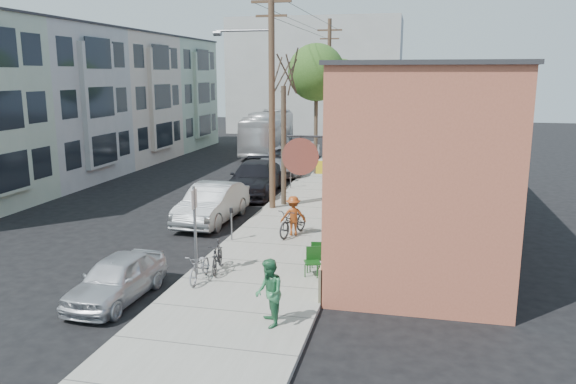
% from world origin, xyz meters
% --- Properties ---
extents(ground, '(120.00, 120.00, 0.00)m').
position_xyz_m(ground, '(0.00, 0.00, 0.00)').
color(ground, black).
extents(sidewalk, '(4.50, 58.00, 0.15)m').
position_xyz_m(sidewalk, '(4.25, 11.00, 0.07)').
color(sidewalk, gray).
rests_on(sidewalk, ground).
extents(cafe_building, '(6.60, 20.20, 6.61)m').
position_xyz_m(cafe_building, '(8.99, 4.99, 3.30)').
color(cafe_building, '#AF5A41').
rests_on(cafe_building, ground).
extents(apartment_row, '(6.30, 32.00, 9.00)m').
position_xyz_m(apartment_row, '(-11.85, 14.00, 4.50)').
color(apartment_row, '#A0B296').
rests_on(apartment_row, ground).
extents(end_cap_building, '(18.00, 8.00, 12.00)m').
position_xyz_m(end_cap_building, '(-2.00, 42.00, 6.00)').
color(end_cap_building, '#A6A7A2').
rests_on(end_cap_building, ground).
extents(sign_post, '(0.07, 0.45, 2.80)m').
position_xyz_m(sign_post, '(2.35, -3.62, 1.83)').
color(sign_post, slate).
rests_on(sign_post, sidewalk).
extents(parking_meter_near, '(0.14, 0.14, 1.24)m').
position_xyz_m(parking_meter_near, '(2.25, 0.14, 0.98)').
color(parking_meter_near, slate).
rests_on(parking_meter_near, sidewalk).
extents(parking_meter_far, '(0.14, 0.14, 1.24)m').
position_xyz_m(parking_meter_far, '(2.25, 10.31, 0.98)').
color(parking_meter_far, slate).
rests_on(parking_meter_far, sidewalk).
extents(utility_pole_near, '(3.57, 0.28, 10.00)m').
position_xyz_m(utility_pole_near, '(2.39, 5.53, 5.41)').
color(utility_pole_near, '#503A28').
rests_on(utility_pole_near, sidewalk).
extents(utility_pole_far, '(1.80, 0.28, 10.00)m').
position_xyz_m(utility_pole_far, '(2.45, 22.36, 5.34)').
color(utility_pole_far, '#503A28').
rests_on(utility_pole_far, sidewalk).
extents(tree_bare, '(0.24, 0.24, 5.58)m').
position_xyz_m(tree_bare, '(2.80, 6.34, 2.94)').
color(tree_bare, '#44392C').
rests_on(tree_bare, sidewalk).
extents(tree_leafy_mid, '(3.46, 3.46, 7.94)m').
position_xyz_m(tree_leafy_mid, '(2.80, 15.02, 6.33)').
color(tree_leafy_mid, '#44392C').
rests_on(tree_leafy_mid, sidewalk).
extents(tree_leafy_far, '(3.77, 3.77, 7.31)m').
position_xyz_m(tree_leafy_far, '(2.80, 25.94, 5.56)').
color(tree_leafy_far, '#44392C').
rests_on(tree_leafy_far, sidewalk).
extents(patio_chair_a, '(0.64, 0.64, 0.88)m').
position_xyz_m(patio_chair_a, '(5.89, -2.93, 0.59)').
color(patio_chair_a, '#114013').
rests_on(patio_chair_a, sidewalk).
extents(patio_chair_b, '(0.57, 0.57, 0.88)m').
position_xyz_m(patio_chair_b, '(5.95, -2.45, 0.59)').
color(patio_chair_b, '#114013').
rests_on(patio_chair_b, sidewalk).
extents(patron_grey, '(0.55, 0.76, 1.94)m').
position_xyz_m(patron_grey, '(5.79, 1.36, 1.12)').
color(patron_grey, gray).
rests_on(patron_grey, sidewalk).
extents(patron_green, '(0.93, 1.02, 1.70)m').
position_xyz_m(patron_green, '(5.47, -6.61, 1.00)').
color(patron_green, '#2E7446').
rests_on(patron_green, sidewalk).
extents(cyclist, '(1.13, 0.86, 1.54)m').
position_xyz_m(cyclist, '(4.36, 1.31, 0.92)').
color(cyclist, '#8C3B14').
rests_on(cyclist, sidewalk).
extents(cyclist_bike, '(1.24, 2.12, 1.05)m').
position_xyz_m(cyclist_bike, '(4.36, 1.31, 0.68)').
color(cyclist_bike, black).
rests_on(cyclist_bike, sidewalk).
extents(parked_bike_a, '(0.70, 1.64, 0.95)m').
position_xyz_m(parked_bike_a, '(2.88, -3.18, 0.63)').
color(parked_bike_a, black).
rests_on(parked_bike_a, sidewalk).
extents(parked_bike_b, '(0.61, 1.63, 0.85)m').
position_xyz_m(parked_bike_b, '(2.64, -4.06, 0.57)').
color(parked_bike_b, gray).
rests_on(parked_bike_b, sidewalk).
extents(car_0, '(1.64, 3.83, 1.29)m').
position_xyz_m(car_0, '(0.80, -5.68, 0.64)').
color(car_0, silver).
rests_on(car_0, ground).
extents(car_1, '(1.91, 5.05, 1.65)m').
position_xyz_m(car_1, '(0.43, 2.98, 0.82)').
color(car_1, '#999DA0').
rests_on(car_1, ground).
extents(car_2, '(2.80, 6.03, 1.71)m').
position_xyz_m(car_2, '(0.64, 8.91, 0.85)').
color(car_2, black).
rests_on(car_2, ground).
extents(car_3, '(2.92, 6.15, 1.69)m').
position_xyz_m(car_3, '(0.80, 15.40, 0.85)').
color(car_3, '#9A9BA2').
rests_on(car_3, ground).
extents(car_4, '(1.82, 4.26, 1.36)m').
position_xyz_m(car_4, '(0.80, 21.02, 0.68)').
color(car_4, '#B3B7BC').
rests_on(car_4, ground).
extents(bus, '(3.86, 11.85, 3.24)m').
position_xyz_m(bus, '(-2.89, 25.10, 1.62)').
color(bus, silver).
rests_on(bus, ground).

